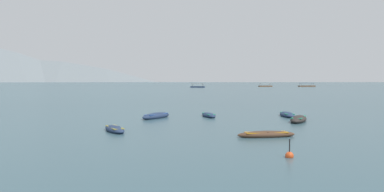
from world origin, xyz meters
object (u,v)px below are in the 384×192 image
(rowboat_3, at_px, (288,115))
(ferry_1, at_px, (198,87))
(rowboat_1, at_px, (267,135))
(rowboat_2, at_px, (299,119))
(ferry_0, at_px, (307,86))
(rowboat_5, at_px, (209,115))
(mooring_buoy, at_px, (290,155))
(rowboat_0, at_px, (157,116))
(rowboat_4, at_px, (115,129))
(ferry_2, at_px, (266,86))

(rowboat_3, xyz_separation_m, ferry_1, (-6.89, 154.79, 0.27))
(rowboat_1, height_order, ferry_1, ferry_1)
(rowboat_2, relative_size, ferry_0, 0.41)
(rowboat_1, bearing_deg, rowboat_5, 104.15)
(rowboat_2, distance_m, mooring_buoy, 15.58)
(rowboat_0, relative_size, rowboat_4, 1.18)
(rowboat_0, height_order, ferry_0, ferry_0)
(rowboat_0, height_order, rowboat_1, rowboat_0)
(rowboat_1, relative_size, rowboat_2, 0.94)
(rowboat_1, xyz_separation_m, rowboat_4, (-10.71, 2.49, 0.00))
(rowboat_4, bearing_deg, mooring_buoy, -39.32)
(ferry_1, relative_size, mooring_buoy, 7.95)
(ferry_2, bearing_deg, rowboat_3, -101.45)
(rowboat_0, height_order, ferry_1, ferry_1)
(rowboat_0, height_order, rowboat_4, rowboat_0)
(rowboat_3, relative_size, ferry_0, 0.38)
(rowboat_2, height_order, ferry_0, ferry_0)
(rowboat_1, bearing_deg, rowboat_4, 166.89)
(rowboat_3, bearing_deg, rowboat_0, -172.69)
(rowboat_3, xyz_separation_m, mooring_buoy, (-5.27, -19.36, -0.08))
(rowboat_1, bearing_deg, rowboat_0, 126.69)
(rowboat_4, bearing_deg, rowboat_1, -13.11)
(rowboat_5, height_order, ferry_2, ferry_2)
(rowboat_2, distance_m, ferry_1, 159.54)
(rowboat_3, bearing_deg, ferry_2, 78.55)
(rowboat_0, relative_size, ferry_2, 0.47)
(rowboat_1, bearing_deg, mooring_buoy, -91.87)
(rowboat_2, height_order, rowboat_5, rowboat_2)
(mooring_buoy, bearing_deg, rowboat_0, 115.41)
(rowboat_3, relative_size, rowboat_4, 1.14)
(ferry_1, height_order, ferry_2, same)
(rowboat_1, height_order, rowboat_4, rowboat_4)
(ferry_2, distance_m, mooring_buoy, 205.90)
(rowboat_0, bearing_deg, ferry_0, 67.37)
(rowboat_1, distance_m, ferry_0, 209.79)
(rowboat_4, bearing_deg, rowboat_5, 54.08)
(rowboat_2, xyz_separation_m, rowboat_4, (-15.56, -6.13, -0.05))
(rowboat_0, xyz_separation_m, ferry_0, (77.76, 186.56, 0.23))
(ferry_0, bearing_deg, rowboat_5, -111.35)
(rowboat_0, distance_m, rowboat_2, 13.72)
(rowboat_0, distance_m, rowboat_1, 14.33)
(rowboat_4, bearing_deg, ferry_2, 74.73)
(rowboat_3, distance_m, ferry_1, 154.94)
(rowboat_2, bearing_deg, mooring_buoy, -108.90)
(ferry_0, xyz_separation_m, ferry_1, (-71.01, -30.02, 0.00))
(ferry_2, height_order, mooring_buoy, ferry_2)
(ferry_2, bearing_deg, rowboat_4, -105.27)
(rowboat_2, xyz_separation_m, ferry_0, (64.34, 189.43, 0.23))
(rowboat_3, bearing_deg, mooring_buoy, -105.23)
(rowboat_0, distance_m, ferry_1, 156.68)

